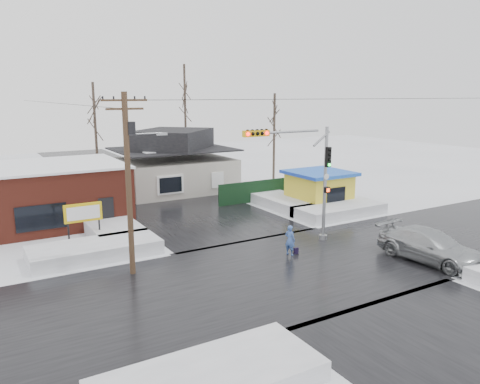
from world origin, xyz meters
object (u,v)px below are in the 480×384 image
marquee_sign (83,214)px  car (430,246)px  pedestrian (290,240)px  utility_pole (129,174)px  kiosk (319,189)px  traffic_signal (305,170)px

marquee_sign → car: size_ratio=0.43×
marquee_sign → pedestrian: (9.48, -7.77, -1.06)m
utility_pole → kiosk: size_ratio=1.96×
pedestrian → marquee_sign: bearing=27.7°
kiosk → car: (-3.10, -12.91, -0.61)m
utility_pole → pedestrian: utility_pole is taller
marquee_sign → pedestrian: bearing=-39.3°
traffic_signal → kiosk: size_ratio=1.52×
marquee_sign → kiosk: 18.51m
traffic_signal → utility_pole: bearing=177.1°
pedestrian → car: 7.52m
marquee_sign → kiosk: (18.50, 0.50, -0.46)m
marquee_sign → pedestrian: 12.30m
traffic_signal → marquee_sign: (-11.43, 6.53, -2.62)m
pedestrian → car: pedestrian is taller
traffic_signal → utility_pole: (-10.36, 0.53, 0.57)m
kiosk → pedestrian: kiosk is taller
pedestrian → car: bearing=-151.1°
marquee_sign → car: (15.40, -12.41, -1.07)m
utility_pole → kiosk: (17.43, 6.49, -3.65)m
car → marquee_sign: bearing=136.5°
kiosk → marquee_sign: bearing=-178.4°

